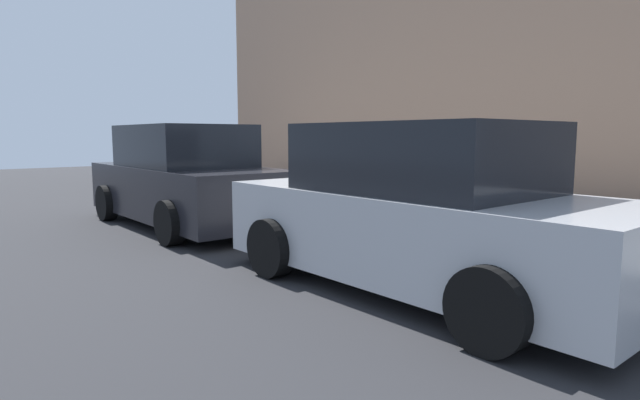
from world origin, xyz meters
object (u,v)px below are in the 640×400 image
bollard_post (293,186)px  suitcase_olive_3 (385,199)px  suitcase_black_0 (462,206)px  suitcase_silver_2 (408,208)px  suitcase_navy_4 (368,199)px  suitcase_red_1 (435,210)px  suitcase_teal_5 (345,195)px  parked_car_silver_0 (421,213)px  parked_car_charcoal_1 (185,179)px  fire_hydrant (322,189)px

bollard_post → suitcase_olive_3: bearing=-177.6°
suitcase_black_0 → suitcase_silver_2: (0.90, 0.10, -0.13)m
suitcase_silver_2 → suitcase_navy_4: suitcase_silver_2 is taller
suitcase_red_1 → bollard_post: 3.21m
suitcase_teal_5 → suitcase_black_0: bearing=-178.4°
suitcase_red_1 → bollard_post: (3.20, 0.20, 0.15)m
suitcase_red_1 → parked_car_silver_0: 2.83m
parked_car_charcoal_1 → suitcase_black_0: bearing=-148.8°
suitcase_silver_2 → bollard_post: 2.76m
parked_car_silver_0 → suitcase_black_0: bearing=-65.5°
bollard_post → parked_car_silver_0: bearing=155.6°
suitcase_red_1 → suitcase_navy_4: 1.42m
suitcase_navy_4 → bollard_post: (1.79, 0.22, 0.12)m
parked_car_charcoal_1 → fire_hydrant: bearing=-111.9°
suitcase_black_0 → suitcase_red_1: size_ratio=1.66×
suitcase_red_1 → parked_car_silver_0: size_ratio=0.14×
suitcase_red_1 → suitcase_olive_3: (0.93, 0.11, 0.09)m
suitcase_black_0 → parked_car_charcoal_1: parked_car_charcoal_1 is taller
suitcase_olive_3 → fire_hydrant: suitcase_olive_3 is taller
suitcase_red_1 → parked_car_charcoal_1: bearing=34.3°
suitcase_black_0 → suitcase_olive_3: size_ratio=0.96×
suitcase_teal_5 → parked_car_charcoal_1: parked_car_charcoal_1 is taller
fire_hydrant → bollard_post: 0.70m
suitcase_teal_5 → bollard_post: 1.32m
suitcase_teal_5 → parked_car_charcoal_1: bearing=55.9°
bollard_post → parked_car_charcoal_1: size_ratio=0.19×
suitcase_teal_5 → bollard_post: bearing=6.4°
suitcase_teal_5 → fire_hydrant: (0.63, -0.00, 0.06)m
suitcase_navy_4 → fire_hydrant: size_ratio=0.86×
suitcase_silver_2 → fire_hydrant: fire_hydrant is taller
suitcase_red_1 → suitcase_silver_2: suitcase_silver_2 is taller
fire_hydrant → suitcase_navy_4: bearing=-176.3°
suitcase_olive_3 → fire_hydrant: (1.60, -0.05, 0.04)m
suitcase_silver_2 → parked_car_charcoal_1: parked_car_charcoal_1 is taller
suitcase_black_0 → parked_car_charcoal_1: bearing=31.2°
suitcase_olive_3 → parked_car_silver_0: 3.34m
suitcase_red_1 → bollard_post: bollard_post is taller
suitcase_olive_3 → parked_car_charcoal_1: (2.52, 2.25, 0.28)m
fire_hydrant → parked_car_charcoal_1: parked_car_charcoal_1 is taller
suitcase_teal_5 → fire_hydrant: suitcase_teal_5 is taller
suitcase_red_1 → fire_hydrant: (2.52, 0.05, 0.13)m
parked_car_silver_0 → suitcase_navy_4: bearing=-38.8°
suitcase_black_0 → suitcase_teal_5: suitcase_black_0 is taller
suitcase_red_1 → fire_hydrant: size_ratio=0.77×
fire_hydrant → suitcase_teal_5: bearing=179.7°
suitcase_silver_2 → suitcase_teal_5: 1.44m
parked_car_silver_0 → suitcase_olive_3: bearing=-42.4°
suitcase_red_1 → suitcase_navy_4: suitcase_navy_4 is taller
suitcase_red_1 → suitcase_navy_4: (1.42, -0.02, 0.03)m
suitcase_silver_2 → bollard_post: bearing=2.4°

